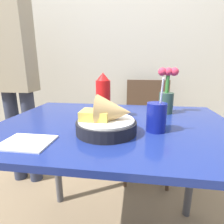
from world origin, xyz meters
name	(u,v)px	position (x,y,z in m)	size (l,w,h in m)	color
wall_window	(129,38)	(0.00, 1.11, 1.30)	(7.00, 0.06, 2.60)	#B7B2A3
dining_table	(115,146)	(0.00, 0.00, 0.66)	(1.07, 0.78, 0.78)	navy
chair_far_window	(147,120)	(0.20, 0.85, 0.53)	(0.40, 0.40, 0.91)	#473323
food_basket	(108,120)	(-0.01, -0.13, 0.83)	(0.24, 0.24, 0.15)	black
ketchup_bottle	(103,96)	(-0.07, 0.07, 0.89)	(0.07, 0.07, 0.22)	red
drink_cup	(156,118)	(0.17, -0.08, 0.83)	(0.08, 0.08, 0.21)	navy
flower_vase	(167,94)	(0.25, 0.21, 0.88)	(0.11, 0.08, 0.25)	#2D4738
napkin	(27,142)	(-0.27, -0.26, 0.78)	(0.17, 0.13, 0.01)	white
person_standing	(14,71)	(-0.89, 0.56, 0.99)	(0.32, 0.19, 1.72)	#2D3347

